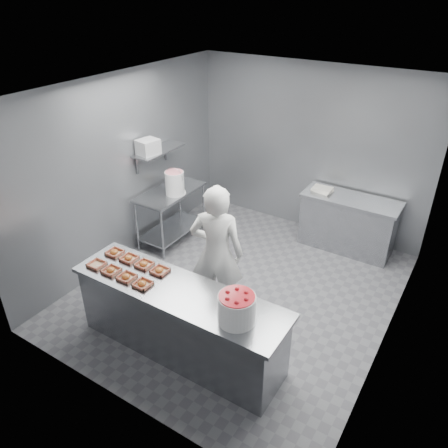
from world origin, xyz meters
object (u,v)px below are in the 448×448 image
Objects in this scene: service_counter at (180,320)px; worker at (217,253)px; tray_2 at (127,277)px; tray_6 at (144,264)px; tray_3 at (143,284)px; back_counter at (348,223)px; tray_0 at (97,264)px; glaze_bucket at (175,182)px; appliance at (148,147)px; tray_1 at (111,270)px; tray_4 at (115,252)px; tray_5 at (129,258)px; tray_7 at (160,271)px; prep_table at (171,208)px; strawberry_tub at (237,308)px.

worker is (-0.01, 0.81, 0.46)m from service_counter.
tray_6 is at bearing 90.00° from tray_2.
service_counter is 13.88× the size of tray_3.
tray_0 is (-1.99, -3.40, 0.47)m from back_counter.
tray_0 is at bearing -147.99° from tray_6.
tray_0 is at bearing 180.00° from tray_3.
tray_0 is at bearing -78.44° from glaze_bucket.
glaze_bucket reaches higher than tray_2.
back_counter is 5.01× the size of appliance.
tray_6 is at bearing 28.00° from worker.
tray_4 is at bearing 128.83° from tray_1.
service_counter is at bearing 70.94° from worker.
tray_7 is at bearing 0.00° from tray_5.
tray_3 is 2.48m from appliance.
prep_table is at bearing 110.83° from tray_1.
appliance is at bearing 136.64° from service_counter.
tray_2 is 0.38m from tray_5.
tray_1 is at bearing -0.00° from tray_0.
worker is at bearing 41.89° from tray_0.
back_counter is at bearing 27.01° from prep_table.
appliance is (-1.81, 0.90, 0.76)m from worker.
tray_6 is (-0.61, 0.15, 0.47)m from service_counter.
strawberry_tub is at bearing -5.82° from service_counter.
service_counter is at bearing 7.80° from tray_0.
strawberry_tub is (1.17, -0.23, 0.14)m from tray_7.
strawberry_tub is 3.05m from glaze_bucket.
prep_table is 6.40× the size of tray_6.
prep_table is 1.91m from tray_4.
tray_5 is (-0.85, 0.15, 0.47)m from service_counter.
tray_6 is at bearing 128.83° from tray_3.
back_counter is 3.35m from appliance.
glaze_bucket reaches higher than tray_5.
tray_5 is at bearing 128.83° from tray_2.
service_counter is 0.62m from tray_3.
glaze_bucket is 0.69m from appliance.
tray_3 reaches higher than tray_0.
back_counter is at bearing -130.68° from worker.
tray_4 is 0.48m from tray_6.
tray_3 is at bearing -0.00° from tray_0.
back_counter is 3.72m from tray_4.
tray_2 reaches higher than service_counter.
tray_4 is (-0.72, 0.30, 0.00)m from tray_3.
tray_1 is 1.00× the size of tray_5.
worker is 1.86m from glaze_bucket.
strawberry_tub is (1.41, 0.07, 0.14)m from tray_2.
tray_1 is at bearing 28.92° from worker.
worker reaches higher than prep_table.
prep_table is 0.53m from glaze_bucket.
strawberry_tub reaches higher than tray_5.
tray_5 is 0.41× the size of glaze_bucket.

